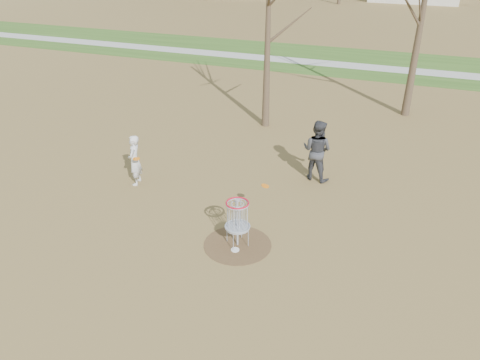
% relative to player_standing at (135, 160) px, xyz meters
% --- Properties ---
extents(ground, '(160.00, 160.00, 0.00)m').
position_rel_player_standing_xyz_m(ground, '(4.31, -2.02, -0.84)').
color(ground, brown).
rests_on(ground, ground).
extents(green_band, '(160.00, 8.00, 0.01)m').
position_rel_player_standing_xyz_m(green_band, '(4.31, 18.98, -0.83)').
color(green_band, '#2D5119').
rests_on(green_band, ground).
extents(footpath, '(160.00, 1.50, 0.01)m').
position_rel_player_standing_xyz_m(footpath, '(4.31, 17.98, -0.82)').
color(footpath, '#9E9E99').
rests_on(footpath, green_band).
extents(dirt_circle, '(1.80, 1.80, 0.01)m').
position_rel_player_standing_xyz_m(dirt_circle, '(4.31, -2.02, -0.83)').
color(dirt_circle, '#47331E').
rests_on(dirt_circle, ground).
extents(player_standing, '(0.54, 0.69, 1.68)m').
position_rel_player_standing_xyz_m(player_standing, '(0.00, 0.00, 0.00)').
color(player_standing, silver).
rests_on(player_standing, ground).
extents(player_throwing, '(1.14, 0.98, 2.05)m').
position_rel_player_standing_xyz_m(player_throwing, '(5.37, 2.43, 0.19)').
color(player_throwing, '#36373C').
rests_on(player_throwing, ground).
extents(disc_grounded, '(0.22, 0.22, 0.02)m').
position_rel_player_standing_xyz_m(disc_grounded, '(4.35, -2.27, -0.82)').
color(disc_grounded, white).
rests_on(disc_grounded, dirt_circle).
extents(discs_in_play, '(4.61, 0.73, 0.20)m').
position_rel_player_standing_xyz_m(discs_in_play, '(2.56, -0.55, 0.30)').
color(discs_in_play, orange).
rests_on(discs_in_play, ground).
extents(disc_golf_basket, '(0.64, 0.64, 1.35)m').
position_rel_player_standing_xyz_m(disc_golf_basket, '(4.31, -2.02, 0.07)').
color(disc_golf_basket, '#9EA3AD').
rests_on(disc_golf_basket, ground).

